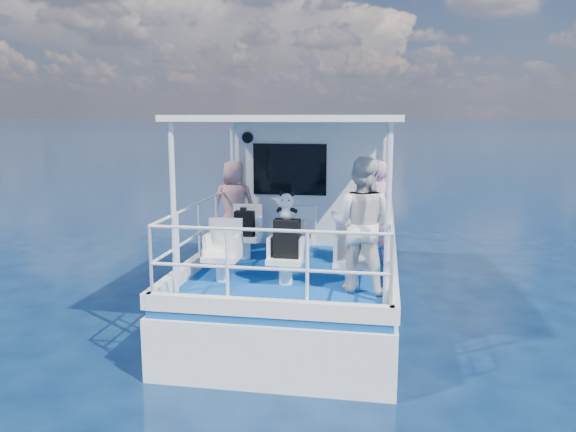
{
  "coord_description": "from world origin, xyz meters",
  "views": [
    {
      "loc": [
        1.29,
        -8.41,
        3.15
      ],
      "look_at": [
        -0.09,
        -0.4,
        1.72
      ],
      "focal_mm": 35.0,
      "sensor_mm": 36.0,
      "label": 1
    }
  ],
  "objects_px": {
    "passenger_port_fwd": "(234,205)",
    "backpack_center": "(287,239)",
    "panda": "(287,206)",
    "passenger_stbd_aft": "(362,224)"
  },
  "relations": [
    {
      "from": "passenger_port_fwd",
      "to": "passenger_stbd_aft",
      "type": "bearing_deg",
      "value": 133.51
    },
    {
      "from": "passenger_port_fwd",
      "to": "passenger_stbd_aft",
      "type": "xyz_separation_m",
      "value": [
        2.27,
        -2.05,
        0.11
      ]
    },
    {
      "from": "passenger_port_fwd",
      "to": "backpack_center",
      "type": "bearing_deg",
      "value": 118.43
    },
    {
      "from": "panda",
      "to": "passenger_port_fwd",
      "type": "bearing_deg",
      "value": 123.1
    },
    {
      "from": "passenger_stbd_aft",
      "to": "panda",
      "type": "relative_size",
      "value": 4.77
    },
    {
      "from": "passenger_stbd_aft",
      "to": "backpack_center",
      "type": "xyz_separation_m",
      "value": [
        -1.0,
        0.08,
        -0.24
      ]
    },
    {
      "from": "passenger_stbd_aft",
      "to": "backpack_center",
      "type": "distance_m",
      "value": 1.03
    },
    {
      "from": "passenger_port_fwd",
      "to": "panda",
      "type": "height_order",
      "value": "passenger_port_fwd"
    },
    {
      "from": "passenger_port_fwd",
      "to": "backpack_center",
      "type": "height_order",
      "value": "passenger_port_fwd"
    },
    {
      "from": "passenger_port_fwd",
      "to": "backpack_center",
      "type": "xyz_separation_m",
      "value": [
        1.27,
        -1.97,
        -0.13
      ]
    }
  ]
}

